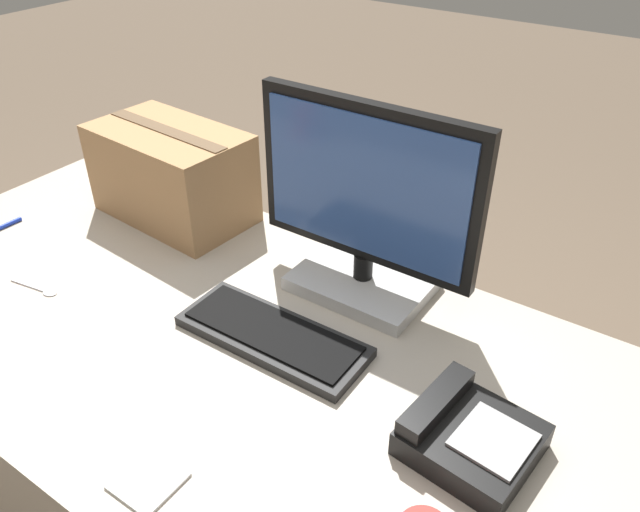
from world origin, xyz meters
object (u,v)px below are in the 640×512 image
(keyboard, at_px, (273,335))
(spoon, at_px, (41,290))
(desk_phone, at_px, (468,436))
(monitor, at_px, (365,214))
(sticky_note_pad, at_px, (148,481))
(cardboard_box, at_px, (172,174))

(keyboard, bearing_deg, spoon, -163.68)
(desk_phone, bearing_deg, monitor, 149.18)
(spoon, bearing_deg, keyboard, 7.60)
(keyboard, xyz_separation_m, sticky_note_pad, (0.05, -0.39, -0.01))
(cardboard_box, bearing_deg, sticky_note_pad, -47.92)
(monitor, height_order, sticky_note_pad, monitor)
(spoon, bearing_deg, sticky_note_pad, -29.58)
(desk_phone, height_order, spoon, desk_phone)
(cardboard_box, bearing_deg, spoon, -90.95)
(desk_phone, relative_size, sticky_note_pad, 2.26)
(spoon, relative_size, sticky_note_pad, 1.39)
(spoon, relative_size, cardboard_box, 0.31)
(monitor, bearing_deg, cardboard_box, 179.49)
(monitor, height_order, desk_phone, monitor)
(keyboard, relative_size, spoon, 2.99)
(desk_phone, distance_m, cardboard_box, 1.03)
(monitor, distance_m, desk_phone, 0.51)
(desk_phone, bearing_deg, cardboard_box, 169.48)
(monitor, xyz_separation_m, spoon, (-0.61, -0.43, -0.20))
(keyboard, height_order, cardboard_box, cardboard_box)
(cardboard_box, relative_size, sticky_note_pad, 4.42)
(cardboard_box, height_order, sticky_note_pad, cardboard_box)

